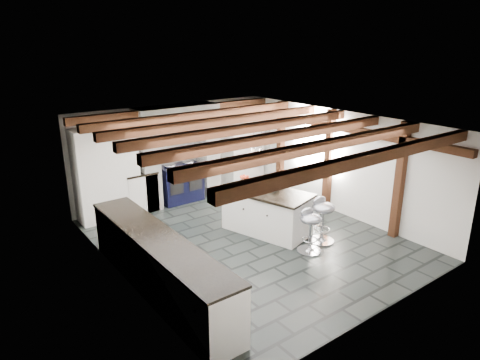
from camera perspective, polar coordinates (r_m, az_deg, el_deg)
ground at (r=8.46m, az=1.09°, el=-7.91°), size 6.00×6.00×0.00m
room_shell at (r=8.86m, az=-7.64°, el=0.58°), size 6.00×6.03×6.00m
range_cooker at (r=10.37m, az=-7.99°, el=-0.30°), size 1.00×0.63×0.99m
kitchen_island at (r=8.64m, az=3.60°, el=-4.16°), size 1.37×1.93×1.15m
bar_stool_near at (r=8.29m, az=10.95°, el=-4.56°), size 0.49×0.49×0.90m
bar_stool_far at (r=7.89m, az=9.33°, el=-6.00°), size 0.46×0.46×0.84m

